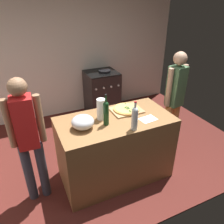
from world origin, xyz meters
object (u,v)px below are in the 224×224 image
Objects in this scene: wine_bottle_amber at (135,117)px; person_in_stripes at (28,136)px; mixing_bowl at (83,122)px; wine_bottle_dark at (106,112)px; pizza at (126,109)px; paper_towel_roll at (101,109)px; stove at (102,93)px; person_in_red at (174,97)px.

person_in_stripes is (-1.12, 0.36, -0.16)m from wine_bottle_amber.
wine_bottle_dark reaches higher than mixing_bowl.
pizza is 0.40m from paper_towel_roll.
pizza is 1.76m from stove.
pizza is 0.47m from wine_bottle_amber.
paper_towel_roll reaches higher than pizza.
person_in_red is at bearing 12.51° from wine_bottle_dark.
wine_bottle_dark is 0.41× the size of stove.
wine_bottle_amber is (0.25, -0.23, -0.01)m from wine_bottle_dark.
paper_towel_roll is 0.88m from person_in_stripes.
wine_bottle_dark is at bearing -7.33° from mixing_bowl.
paper_towel_roll is at bearing 123.29° from wine_bottle_amber.
stove is at bearing 108.57° from person_in_red.
stove is (0.70, 1.72, -0.58)m from paper_towel_roll.
stove is 2.38m from person_in_stripes.
paper_towel_roll is 0.46m from wine_bottle_amber.
person_in_red reaches higher than pizza.
person_in_stripes is at bearing -176.65° from pizza.
person_in_red reaches higher than person_in_stripes.
pizza is at bearing 3.35° from person_in_stripes.
wine_bottle_dark reaches higher than wine_bottle_amber.
wine_bottle_dark is at bearing -89.33° from paper_towel_roll.
wine_bottle_dark is 0.24× the size of person_in_red.
pizza is 0.68m from mixing_bowl.
person_in_stripes reaches higher than pizza.
wine_bottle_amber reaches higher than mixing_bowl.
person_in_red reaches higher than stove.
mixing_bowl is at bearing 153.14° from wine_bottle_amber.
paper_towel_roll reaches higher than mixing_bowl.
mixing_bowl is 0.27× the size of stove.
stove is (0.45, 2.10, -0.60)m from wine_bottle_amber.
person_in_stripes is (-1.57, -1.73, 0.44)m from stove.
person_in_stripes is at bearing 170.79° from mixing_bowl.
pizza is at bearing -100.85° from stove.
stove is (0.98, 1.83, -0.53)m from mixing_bowl.
wine_bottle_dark is 1.27m from person_in_red.
wine_bottle_dark reaches higher than pizza.
person_in_stripes reaches higher than wine_bottle_dark.
pizza is at bearing -175.45° from person_in_red.
stove is 1.74m from person_in_red.
mixing_bowl is 2.14m from stove.
wine_bottle_amber is at bearing -56.71° from paper_towel_roll.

